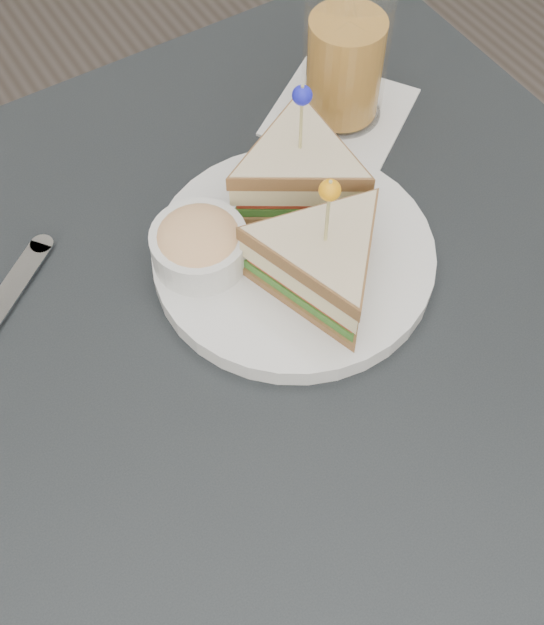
% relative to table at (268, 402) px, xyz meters
% --- Properties ---
extents(ground_plane, '(3.50, 3.50, 0.00)m').
position_rel_table_xyz_m(ground_plane, '(0.00, 0.00, -0.67)').
color(ground_plane, '#3F3833').
extents(table, '(0.80, 0.80, 0.75)m').
position_rel_table_xyz_m(table, '(0.00, 0.00, 0.00)').
color(table, black).
rests_on(table, ground).
extents(plate_meal, '(0.31, 0.31, 0.15)m').
position_rel_table_xyz_m(plate_meal, '(0.08, 0.08, 0.12)').
color(plate_meal, silver).
rests_on(plate_meal, table).
extents(drink_set, '(0.18, 0.18, 0.16)m').
position_rel_table_xyz_m(drink_set, '(0.21, 0.21, 0.15)').
color(drink_set, silver).
rests_on(drink_set, table).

